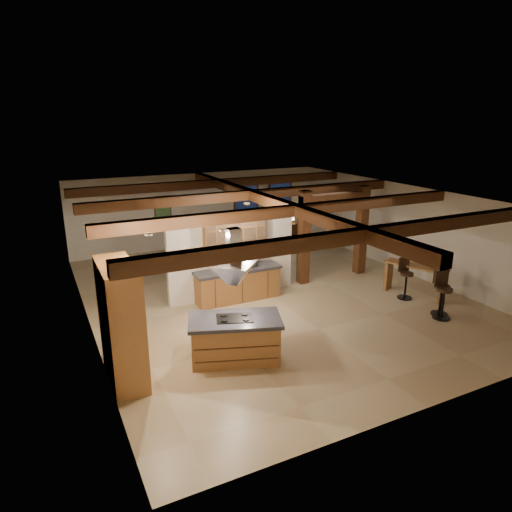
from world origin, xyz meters
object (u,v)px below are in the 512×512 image
Objects in this scene: bar_counter at (415,275)px; sofa at (267,236)px; kitchen_island at (235,338)px; dining_table at (221,258)px.

sofa is at bearing 99.01° from bar_counter.
kitchen_island reaches higher than sofa.
sofa is 1.06× the size of bar_counter.
sofa is (2.89, 2.10, -0.03)m from dining_table.
bar_counter is at bearing -46.30° from dining_table.
kitchen_island is at bearing 34.07° from sofa.
kitchen_island is 6.35m from dining_table.
kitchen_island is 1.14× the size of sofa.
bar_counter is (6.12, 1.01, 0.14)m from kitchen_island.
bar_counter is at bearing 74.82° from sofa.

